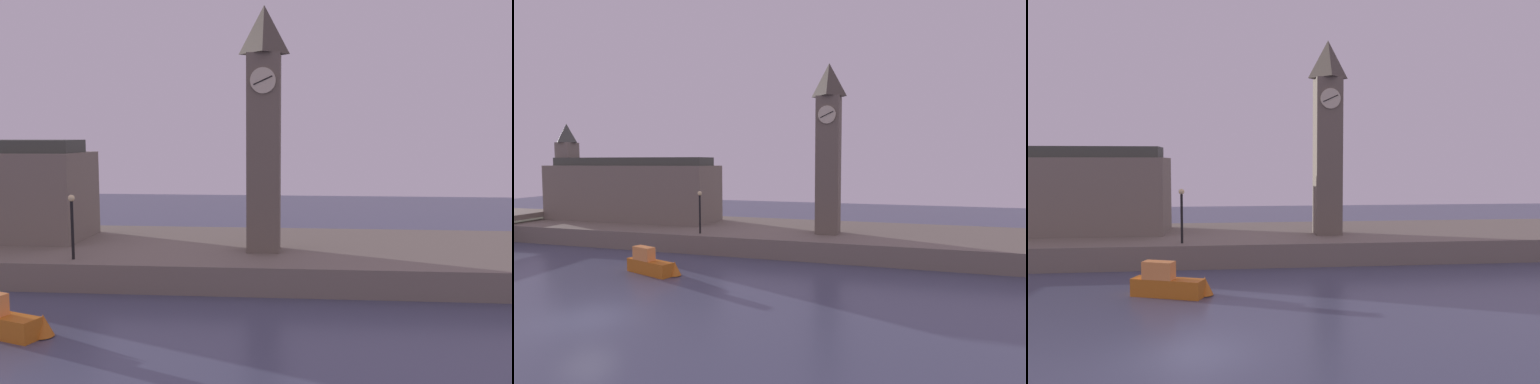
{
  "view_description": "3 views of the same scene",
  "coord_description": "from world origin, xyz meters",
  "views": [
    {
      "loc": [
        10.53,
        -13.32,
        8.23
      ],
      "look_at": [
        8.07,
        16.31,
        5.07
      ],
      "focal_mm": 39.49,
      "sensor_mm": 36.0,
      "label": 1
    },
    {
      "loc": [
        13.87,
        -16.25,
        7.3
      ],
      "look_at": [
        4.25,
        15.55,
        4.98
      ],
      "focal_mm": 30.03,
      "sensor_mm": 36.0,
      "label": 2
    },
    {
      "loc": [
        1.36,
        -17.4,
        6.6
      ],
      "look_at": [
        4.89,
        15.05,
        4.72
      ],
      "focal_mm": 35.77,
      "sensor_mm": 36.0,
      "label": 3
    }
  ],
  "objects": [
    {
      "name": "boat_patrol_orange",
      "position": [
        -1.48,
        7.88,
        0.62
      ],
      "size": [
        4.21,
        2.1,
        1.76
      ],
      "color": "orange",
      "rests_on": "ground"
    },
    {
      "name": "far_embankment",
      "position": [
        0.0,
        20.0,
        0.75
      ],
      "size": [
        70.0,
        12.0,
        1.5
      ],
      "primitive_type": "cube",
      "color": "slate",
      "rests_on": "ground"
    },
    {
      "name": "clock_tower",
      "position": [
        8.35,
        18.28,
        8.56
      ],
      "size": [
        2.02,
        2.07,
        13.67
      ],
      "color": "#6B6051",
      "rests_on": "far_embankment"
    },
    {
      "name": "streetlamp",
      "position": [
        -1.61,
        15.19,
        3.69
      ],
      "size": [
        0.36,
        0.36,
        3.46
      ],
      "color": "black",
      "rests_on": "far_embankment"
    },
    {
      "name": "parliament_hall",
      "position": [
        -12.26,
        20.85,
        4.58
      ],
      "size": [
        17.48,
        5.19,
        9.83
      ],
      "color": "slate",
      "rests_on": "far_embankment"
    },
    {
      "name": "ground_plane",
      "position": [
        0.0,
        0.0,
        0.0
      ],
      "size": [
        120.0,
        120.0,
        0.0
      ],
      "primitive_type": "plane",
      "color": "#474C66"
    }
  ]
}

